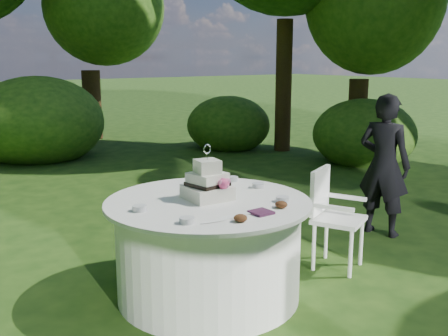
{
  "coord_description": "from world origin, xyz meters",
  "views": [
    {
      "loc": [
        -2.18,
        -3.12,
        1.83
      ],
      "look_at": [
        0.15,
        0.0,
        1.0
      ],
      "focal_mm": 42.0,
      "sensor_mm": 36.0,
      "label": 1
    }
  ],
  "objects": [
    {
      "name": "petal_cups",
      "position": [
        0.09,
        -0.52,
        0.79
      ],
      "size": [
        0.52,
        0.17,
        0.05
      ],
      "color": "#562D16",
      "rests_on": "table"
    },
    {
      "name": "feather_plume",
      "position": [
        -0.14,
        -0.45,
        0.78
      ],
      "size": [
        0.48,
        0.07,
        0.01
      ],
      "primitive_type": "ellipsoid",
      "color": "white",
      "rests_on": "table"
    },
    {
      "name": "napkins",
      "position": [
        0.1,
        -0.5,
        0.78
      ],
      "size": [
        0.14,
        0.14,
        0.02
      ],
      "primitive_type": "cube",
      "color": "#491F3D",
      "rests_on": "table"
    },
    {
      "name": "ground",
      "position": [
        0.0,
        0.0,
        0.0
      ],
      "size": [
        80.0,
        80.0,
        0.0
      ],
      "primitive_type": "plane",
      "color": "#1A390F",
      "rests_on": "ground"
    },
    {
      "name": "cake",
      "position": [
        0.02,
        0.04,
        0.88
      ],
      "size": [
        0.34,
        0.35,
        0.43
      ],
      "color": "white",
      "rests_on": "table"
    },
    {
      "name": "table",
      "position": [
        0.0,
        0.0,
        0.39
      ],
      "size": [
        1.56,
        1.56,
        0.77
      ],
      "color": "silver",
      "rests_on": "ground"
    },
    {
      "name": "chair",
      "position": [
        1.2,
        -0.16,
        0.52
      ],
      "size": [
        0.53,
        0.53,
        0.88
      ],
      "color": "silver",
      "rests_on": "ground"
    },
    {
      "name": "votives",
      "position": [
        0.11,
        -0.05,
        0.79
      ],
      "size": [
        1.2,
        0.86,
        0.04
      ],
      "color": "silver",
      "rests_on": "table"
    },
    {
      "name": "guest",
      "position": [
        2.3,
        0.12,
        0.74
      ],
      "size": [
        0.48,
        0.61,
        1.48
      ],
      "primitive_type": "imported",
      "rotation": [
        0.0,
        0.0,
        1.83
      ],
      "color": "black",
      "rests_on": "ground"
    }
  ]
}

